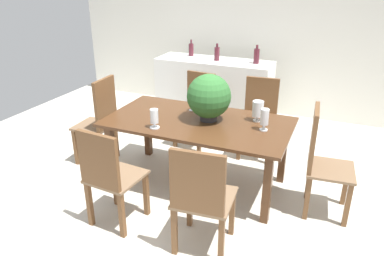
% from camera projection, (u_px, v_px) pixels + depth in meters
% --- Properties ---
extents(ground_plane, '(7.04, 7.04, 0.00)m').
position_uv_depth(ground_plane, '(196.00, 184.00, 4.10)').
color(ground_plane, beige).
extents(back_wall, '(6.40, 0.10, 2.60)m').
position_uv_depth(back_wall, '(260.00, 31.00, 5.78)').
color(back_wall, silver).
rests_on(back_wall, ground).
extents(dining_table, '(1.91, 1.01, 0.74)m').
position_uv_depth(dining_table, '(198.00, 129.00, 3.87)').
color(dining_table, '#4C2D19').
rests_on(dining_table, ground).
extents(chair_far_left, '(0.47, 0.49, 0.95)m').
position_uv_depth(chair_far_left, '(197.00, 105.00, 4.92)').
color(chair_far_left, brown).
rests_on(chair_far_left, ground).
extents(chair_foot_end, '(0.46, 0.48, 1.05)m').
position_uv_depth(chair_foot_end, '(321.00, 157.00, 3.45)').
color(chair_foot_end, brown).
rests_on(chair_foot_end, ground).
extents(chair_far_right, '(0.47, 0.46, 0.97)m').
position_uv_depth(chair_far_right, '(259.00, 113.00, 4.61)').
color(chair_far_right, brown).
rests_on(chair_far_right, ground).
extents(chair_near_left, '(0.48, 0.48, 0.97)m').
position_uv_depth(chair_near_left, '(109.00, 174.00, 3.23)').
color(chair_near_left, brown).
rests_on(chair_near_left, ground).
extents(chair_near_right, '(0.51, 0.50, 0.99)m').
position_uv_depth(chair_near_right, '(201.00, 196.00, 2.91)').
color(chair_near_right, brown).
rests_on(chair_near_right, ground).
extents(chair_head_end, '(0.43, 0.43, 1.06)m').
position_uv_depth(chair_head_end, '(100.00, 118.00, 4.36)').
color(chair_head_end, brown).
rests_on(chair_head_end, ground).
extents(flower_centerpiece, '(0.45, 0.45, 0.49)m').
position_uv_depth(flower_centerpiece, '(209.00, 97.00, 3.75)').
color(flower_centerpiece, '#333338').
rests_on(flower_centerpiece, dining_table).
extents(crystal_vase_left, '(0.10, 0.10, 0.20)m').
position_uv_depth(crystal_vase_left, '(154.00, 117.00, 3.61)').
color(crystal_vase_left, silver).
rests_on(crystal_vase_left, dining_table).
extents(crystal_vase_center_near, '(0.08, 0.08, 0.22)m').
position_uv_depth(crystal_vase_center_near, '(265.00, 118.00, 3.56)').
color(crystal_vase_center_near, silver).
rests_on(crystal_vase_center_near, dining_table).
extents(crystal_vase_right, '(0.11, 0.11, 0.22)m').
position_uv_depth(crystal_vase_right, '(258.00, 109.00, 3.78)').
color(crystal_vase_right, silver).
rests_on(crystal_vase_right, dining_table).
extents(wine_glass, '(0.07, 0.07, 0.14)m').
position_uv_depth(wine_glass, '(192.00, 101.00, 4.08)').
color(wine_glass, silver).
rests_on(wine_glass, dining_table).
extents(kitchen_counter, '(1.73, 0.57, 0.95)m').
position_uv_depth(kitchen_counter, '(214.00, 91.00, 5.67)').
color(kitchen_counter, silver).
rests_on(kitchen_counter, ground).
extents(wine_bottle_dark, '(0.08, 0.08, 0.26)m').
position_uv_depth(wine_bottle_dark, '(256.00, 56.00, 5.24)').
color(wine_bottle_dark, '#511E28').
rests_on(wine_bottle_dark, kitchen_counter).
extents(wine_bottle_amber, '(0.08, 0.08, 0.25)m').
position_uv_depth(wine_bottle_amber, '(217.00, 54.00, 5.42)').
color(wine_bottle_amber, '#511E28').
rests_on(wine_bottle_amber, kitchen_counter).
extents(wine_bottle_tall, '(0.08, 0.08, 0.25)m').
position_uv_depth(wine_bottle_tall, '(191.00, 49.00, 5.72)').
color(wine_bottle_tall, '#511E28').
rests_on(wine_bottle_tall, kitchen_counter).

